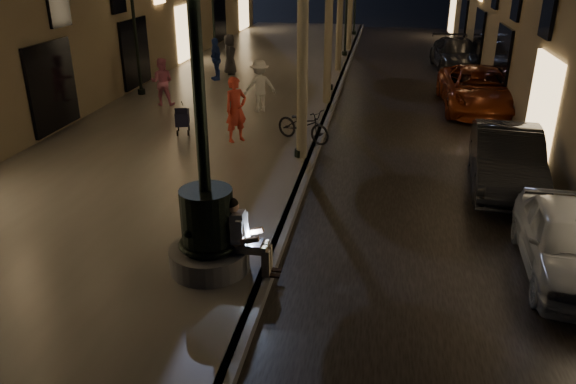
% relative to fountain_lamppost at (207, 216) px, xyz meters
% --- Properties ---
extents(ground, '(120.00, 120.00, 0.00)m').
position_rel_fountain_lamppost_xyz_m(ground, '(1.00, 13.00, -1.21)').
color(ground, black).
rests_on(ground, ground).
extents(cobble_lane, '(6.00, 45.00, 0.02)m').
position_rel_fountain_lamppost_xyz_m(cobble_lane, '(4.00, 13.00, -1.20)').
color(cobble_lane, black).
rests_on(cobble_lane, ground).
extents(promenade, '(8.00, 45.00, 0.20)m').
position_rel_fountain_lamppost_xyz_m(promenade, '(-3.00, 13.00, -1.11)').
color(promenade, '#645F58').
rests_on(promenade, ground).
extents(curb_strip, '(0.25, 45.00, 0.20)m').
position_rel_fountain_lamppost_xyz_m(curb_strip, '(1.00, 13.00, -1.11)').
color(curb_strip, '#59595B').
rests_on(curb_strip, ground).
extents(fountain_lamppost, '(1.40, 1.40, 5.21)m').
position_rel_fountain_lamppost_xyz_m(fountain_lamppost, '(0.00, 0.00, 0.00)').
color(fountain_lamppost, '#59595B').
rests_on(fountain_lamppost, promenade).
extents(seated_man_laptop, '(1.01, 0.34, 1.38)m').
position_rel_fountain_lamppost_xyz_m(seated_man_laptop, '(0.61, 0.00, -0.29)').
color(seated_man_laptop, tan).
rests_on(seated_man_laptop, promenade).
extents(lamp_curb_a, '(0.36, 0.36, 4.81)m').
position_rel_fountain_lamppost_xyz_m(lamp_curb_a, '(0.70, 6.00, 2.02)').
color(lamp_curb_a, black).
rests_on(lamp_curb_a, promenade).
extents(lamp_curb_b, '(0.36, 0.36, 4.81)m').
position_rel_fountain_lamppost_xyz_m(lamp_curb_b, '(0.70, 14.00, 2.02)').
color(lamp_curb_b, black).
rests_on(lamp_curb_b, promenade).
extents(lamp_left_b, '(0.36, 0.36, 4.81)m').
position_rel_fountain_lamppost_xyz_m(lamp_left_b, '(-6.40, 12.00, 2.02)').
color(lamp_left_b, black).
rests_on(lamp_left_b, promenade).
extents(stroller, '(0.57, 0.96, 0.97)m').
position_rel_fountain_lamppost_xyz_m(stroller, '(-3.11, 7.45, -0.53)').
color(stroller, black).
rests_on(stroller, promenade).
extents(car_front, '(1.70, 3.80, 1.27)m').
position_rel_fountain_lamppost_xyz_m(car_front, '(6.20, 1.20, -0.58)').
color(car_front, '#96999D').
rests_on(car_front, ground).
extents(car_second, '(1.90, 4.47, 1.44)m').
position_rel_fountain_lamppost_xyz_m(car_second, '(5.86, 5.24, -0.49)').
color(car_second, black).
rests_on(car_second, ground).
extents(car_third, '(2.56, 5.42, 1.50)m').
position_rel_fountain_lamppost_xyz_m(car_third, '(6.20, 12.59, -0.46)').
color(car_third, '#913312').
rests_on(car_third, ground).
extents(car_rear, '(2.40, 5.14, 1.45)m').
position_rel_fountain_lamppost_xyz_m(car_rear, '(6.20, 20.02, -0.49)').
color(car_rear, '#2D2E32').
rests_on(car_rear, ground).
extents(pedestrian_red, '(0.80, 0.81, 1.88)m').
position_rel_fountain_lamppost_xyz_m(pedestrian_red, '(-1.31, 7.02, -0.07)').
color(pedestrian_red, red).
rests_on(pedestrian_red, promenade).
extents(pedestrian_pink, '(0.89, 0.74, 1.67)m').
position_rel_fountain_lamppost_xyz_m(pedestrian_pink, '(-4.96, 10.62, -0.18)').
color(pedestrian_pink, '#D57194').
rests_on(pedestrian_pink, promenade).
extents(pedestrian_white, '(1.31, 1.10, 1.76)m').
position_rel_fountain_lamppost_xyz_m(pedestrian_white, '(-1.34, 10.33, -0.13)').
color(pedestrian_white, silver).
rests_on(pedestrian_white, promenade).
extents(pedestrian_blue, '(0.95, 1.09, 1.76)m').
position_rel_fountain_lamppost_xyz_m(pedestrian_blue, '(-4.28, 15.06, -0.13)').
color(pedestrian_blue, '#294397').
rests_on(pedestrian_blue, promenade).
extents(pedestrian_dark, '(0.73, 0.95, 1.75)m').
position_rel_fountain_lamppost_xyz_m(pedestrian_dark, '(-3.99, 16.28, -0.14)').
color(pedestrian_dark, '#313035').
rests_on(pedestrian_dark, promenade).
extents(bicycle, '(1.91, 1.45, 0.96)m').
position_rel_fountain_lamppost_xyz_m(bicycle, '(0.60, 7.35, -0.53)').
color(bicycle, black).
rests_on(bicycle, promenade).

